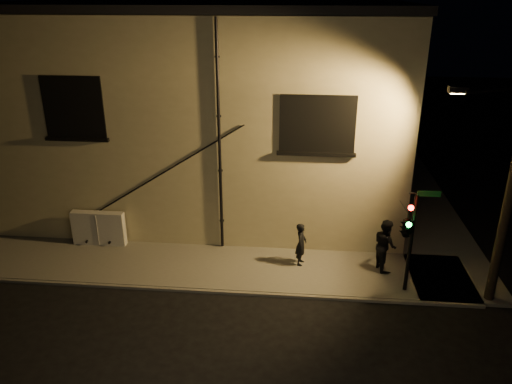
# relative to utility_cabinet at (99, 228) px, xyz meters

# --- Properties ---
(ground) EXTENTS (90.00, 90.00, 0.00)m
(ground) POSITION_rel_utility_cabinet_xyz_m (6.54, -2.70, -0.79)
(ground) COLOR black
(sidewalk) EXTENTS (21.00, 16.00, 0.12)m
(sidewalk) POSITION_rel_utility_cabinet_xyz_m (7.76, 1.69, -0.73)
(sidewalk) COLOR #5F5D55
(sidewalk) RESTS_ON ground
(building) EXTENTS (16.20, 12.23, 8.80)m
(building) POSITION_rel_utility_cabinet_xyz_m (3.54, 6.29, 3.62)
(building) COLOR tan
(building) RESTS_ON ground
(utility_cabinet) EXTENTS (2.03, 0.34, 1.33)m
(utility_cabinet) POSITION_rel_utility_cabinet_xyz_m (0.00, 0.00, 0.00)
(utility_cabinet) COLOR beige
(utility_cabinet) RESTS_ON sidewalk
(pedestrian_a) EXTENTS (0.47, 0.63, 1.57)m
(pedestrian_a) POSITION_rel_utility_cabinet_xyz_m (7.73, -0.77, 0.12)
(pedestrian_a) COLOR black
(pedestrian_a) RESTS_ON sidewalk
(pedestrian_b) EXTENTS (0.93, 1.07, 1.88)m
(pedestrian_b) POSITION_rel_utility_cabinet_xyz_m (10.63, -0.83, 0.27)
(pedestrian_b) COLOR black
(pedestrian_b) RESTS_ON sidewalk
(traffic_signal) EXTENTS (1.21, 2.05, 3.51)m
(traffic_signal) POSITION_rel_utility_cabinet_xyz_m (10.96, -2.23, 1.69)
(traffic_signal) COLOR black
(traffic_signal) RESTS_ON sidewalk
(streetlamp_pole) EXTENTS (2.02, 1.39, 7.13)m
(streetlamp_pole) POSITION_rel_utility_cabinet_xyz_m (13.65, -2.31, 3.00)
(streetlamp_pole) COLOR black
(streetlamp_pole) RESTS_ON ground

